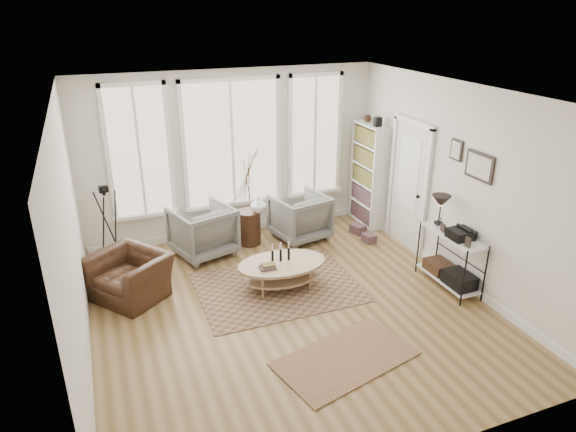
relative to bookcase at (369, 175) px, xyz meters
name	(u,v)px	position (x,y,z in m)	size (l,w,h in m)	color
room	(291,211)	(-2.42, -2.20, 0.47)	(5.50, 5.54, 2.90)	olive
bay_window	(232,146)	(-2.44, 0.49, 0.65)	(4.14, 0.12, 2.24)	tan
door	(409,183)	(0.13, -1.08, 0.17)	(0.09, 1.06, 2.22)	silver
bookcase	(369,175)	(0.00, 0.00, 0.00)	(0.31, 0.85, 2.06)	white
low_shelf	(450,254)	(-0.06, -2.52, -0.44)	(0.38, 1.08, 1.30)	white
wall_art	(473,162)	(0.14, -2.49, 0.92)	(0.04, 0.88, 0.44)	black
rug_main	(277,287)	(-2.42, -1.66, -0.95)	(2.30, 1.73, 0.01)	brown
rug_runner	(345,358)	(-2.24, -3.51, -0.94)	(1.63, 0.90, 0.01)	brown
coffee_table	(282,268)	(-2.36, -1.68, -0.63)	(1.32, 0.86, 0.60)	#A3845E
armchair_left	(203,231)	(-3.18, -0.18, -0.53)	(0.90, 0.93, 0.84)	slate
armchair_right	(300,217)	(-1.45, -0.18, -0.55)	(0.87, 0.90, 0.82)	slate
side_table	(248,200)	(-2.35, -0.07, -0.15)	(0.40, 0.40, 1.67)	#371F12
vase	(258,204)	(-2.20, -0.16, -0.22)	(0.26, 0.26, 0.28)	silver
accent_chair	(130,276)	(-4.43, -1.13, -0.63)	(0.87, 1.00, 0.65)	#371F12
tripod_camera	(109,230)	(-4.61, -0.06, -0.34)	(0.47, 0.47, 1.34)	black
book_stack_near	(358,229)	(-0.39, -0.39, -0.87)	(0.20, 0.25, 0.16)	brown
book_stack_far	(369,238)	(-0.39, -0.79, -0.88)	(0.18, 0.23, 0.15)	brown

